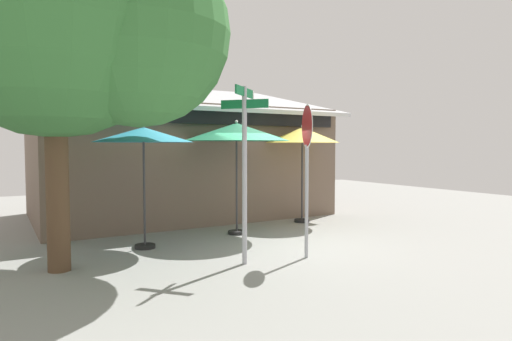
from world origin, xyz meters
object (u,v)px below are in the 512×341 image
object	(u,v)px
street_sign_post	(245,156)
patio_umbrella_forest_green_center	(237,133)
patio_umbrella_mustard_right	(302,136)
stop_sign	(307,150)
patio_umbrella_teal_left	(143,136)
shade_tree	(76,12)

from	to	relation	value
street_sign_post	patio_umbrella_forest_green_center	size ratio (longest dim) A/B	1.16
patio_umbrella_mustard_right	stop_sign	bearing A→B (deg)	-125.32
patio_umbrella_teal_left	patio_umbrella_forest_green_center	bearing A→B (deg)	8.33
stop_sign	patio_umbrella_teal_left	bearing A→B (deg)	135.95
patio_umbrella_teal_left	stop_sign	bearing A→B (deg)	-44.05
patio_umbrella_forest_green_center	patio_umbrella_mustard_right	distance (m)	2.51
patio_umbrella_teal_left	patio_umbrella_forest_green_center	distance (m)	2.46
street_sign_post	shade_tree	xyz separation A→B (m)	(-2.70, 1.10, 2.48)
street_sign_post	patio_umbrella_teal_left	bearing A→B (deg)	119.38
patio_umbrella_mustard_right	shade_tree	xyz separation A→B (m)	(-6.34, -2.02, 2.00)
stop_sign	shade_tree	bearing A→B (deg)	161.51
patio_umbrella_teal_left	patio_umbrella_mustard_right	bearing A→B (deg)	10.84
patio_umbrella_forest_green_center	shade_tree	distance (m)	4.59
stop_sign	patio_umbrella_forest_green_center	bearing A→B (deg)	91.46
patio_umbrella_teal_left	patio_umbrella_mustard_right	distance (m)	4.96
patio_umbrella_forest_green_center	patio_umbrella_mustard_right	size ratio (longest dim) A/B	1.01
stop_sign	patio_umbrella_teal_left	size ratio (longest dim) A/B	1.13
stop_sign	shade_tree	world-z (taller)	shade_tree
street_sign_post	stop_sign	size ratio (longest dim) A/B	1.09
stop_sign	patio_umbrella_forest_green_center	distance (m)	2.80
shade_tree	stop_sign	bearing A→B (deg)	-18.49
patio_umbrella_mustard_right	shade_tree	size ratio (longest dim) A/B	0.41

